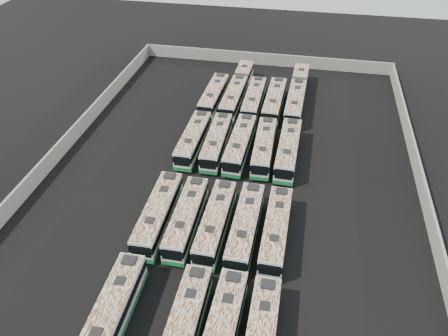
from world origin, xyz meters
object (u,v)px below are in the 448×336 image
bus_midfront_right (245,227)px  bus_midback_right (264,147)px  bus_back_center (254,100)px  bus_midback_center (240,144)px  bus_front_right (221,334)px  bus_midback_left (217,142)px  bus_back_left (237,89)px  bus_midfront_center (215,222)px  bus_back_right (274,101)px  bus_front_far_left (111,315)px  bus_midfront_left (186,218)px  bus_back_far_left (214,96)px  bus_back_far_right (297,94)px  bus_midback_far_left (193,139)px  bus_front_center (184,328)px  bus_midfront_far_right (276,230)px  bus_midback_far_right (288,150)px  bus_midfront_far_left (158,214)px

bus_midfront_right → bus_midback_right: bus_midfront_right is taller
bus_midfront_right → bus_back_center: size_ratio=1.01×
bus_midback_center → bus_front_right: bearing=-81.9°
bus_midback_center → bus_midback_right: size_ratio=1.03×
bus_midback_left → bus_back_left: bus_back_left is taller
bus_midfront_center → bus_midback_right: bus_midfront_center is taller
bus_back_right → bus_midfront_center: bearing=-95.3°
bus_front_far_left → bus_midfront_left: bearing=75.5°
bus_midback_right → bus_front_far_left: bearing=-110.2°
bus_back_center → bus_midfront_center: bearing=-90.0°
bus_front_far_left → bus_back_left: size_ratio=0.66×
bus_back_far_left → bus_back_far_right: size_ratio=0.63×
bus_midback_far_left → bus_midback_center: size_ratio=0.97×
bus_front_far_left → bus_midback_far_left: bearing=89.1°
bus_midback_far_left → bus_back_left: 15.70m
bus_midback_center → bus_back_far_right: bearing=69.4°
bus_front_far_left → bus_midfront_right: (9.19, 12.44, -0.03)m
bus_midfront_center → bus_midback_center: (0.03, 14.70, 0.04)m
bus_midback_center → bus_midback_left: bearing=-178.7°
bus_front_center → bus_back_center: size_ratio=1.00×
bus_midfront_far_right → bus_midback_far_right: bus_midback_far_right is taller
bus_front_right → bus_back_far_left: 40.65m
bus_midfront_right → bus_midback_right: 14.77m
bus_front_center → bus_midback_right: bearing=83.2°
bus_front_right → bus_midfront_left: (-6.24, 12.35, -0.04)m
bus_midfront_left → bus_midback_far_right: 17.34m
bus_midfront_center → bus_front_far_left: bearing=-115.3°
bus_back_right → bus_back_far_left: bearing=-179.0°
bus_midback_far_left → bus_back_far_left: size_ratio=0.99×
bus_midfront_far_left → bus_back_far_left: 27.21m
bus_back_far_left → bus_midback_far_left: bearing=-88.6°
bus_midback_center → bus_back_far_left: bus_midback_center is taller
bus_midfront_far_right → bus_back_far_right: 30.21m
bus_front_far_left → bus_midfront_right: size_ratio=1.02×
bus_back_center → bus_midback_left: bearing=-103.9°
bus_back_far_left → bus_back_center: size_ratio=1.00×
bus_midfront_right → bus_back_far_right: bus_back_far_right is taller
bus_front_far_left → bus_midback_center: (6.09, 27.19, -0.02)m
bus_midback_left → bus_midfront_right: bearing=-68.3°
bus_midback_left → bus_midfront_far_left: bearing=-102.8°
bus_midfront_left → bus_front_center: bearing=-76.3°
bus_midfront_far_left → bus_midfront_right: (9.26, -0.06, -0.02)m
bus_front_far_left → bus_back_far_right: bus_front_far_left is taller
bus_midfront_far_left → bus_midback_far_left: bearing=89.0°
bus_midback_center → bus_midfront_far_left: bearing=-111.3°
bus_midback_far_left → bus_back_far_left: bearing=90.5°
bus_midfront_left → bus_back_far_left: bus_back_far_left is taller
bus_midback_far_left → bus_midback_center: bus_midback_center is taller
bus_midback_far_right → bus_back_far_right: bus_midback_far_right is taller
bus_front_right → bus_back_center: (-3.09, 39.46, -0.01)m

